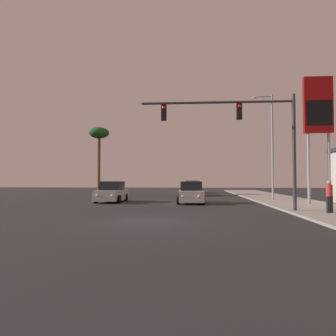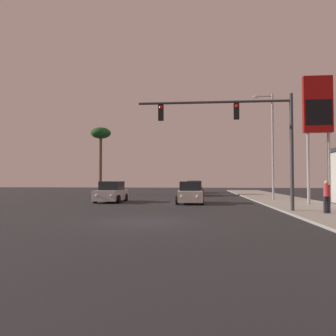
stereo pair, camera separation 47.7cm
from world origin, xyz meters
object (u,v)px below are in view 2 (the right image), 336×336
(car_red, at_px, (194,189))
(pedestrian_on_sidewalk, at_px, (327,195))
(car_silver, at_px, (111,193))
(palm_tree_mid, at_px, (101,136))
(car_tan, at_px, (195,187))
(car_white, at_px, (190,193))
(traffic_light_mast, at_px, (244,127))
(street_lamp, at_px, (271,141))
(gas_station_sign, at_px, (318,111))

(car_red, relative_size, pedestrian_on_sidewalk, 2.59)
(car_silver, bearing_deg, palm_tree_mid, -66.89)
(car_red, relative_size, car_tan, 1.00)
(car_white, bearing_deg, car_silver, -8.96)
(traffic_light_mast, xyz_separation_m, street_lamp, (3.60, 9.85, 0.32))
(street_lamp, bearing_deg, car_red, 126.37)
(car_red, xyz_separation_m, palm_tree_mid, (-11.17, 0.60, 6.22))
(car_silver, distance_m, palm_tree_mid, 14.25)
(car_tan, distance_m, pedestrian_on_sidewalk, 28.55)
(traffic_light_mast, distance_m, pedestrian_on_sidewalk, 5.57)
(palm_tree_mid, bearing_deg, street_lamp, -28.32)
(pedestrian_on_sidewalk, height_order, palm_tree_mid, palm_tree_mid)
(car_red, distance_m, traffic_light_mast, 19.51)
(street_lamp, bearing_deg, gas_station_sign, -65.09)
(car_silver, xyz_separation_m, pedestrian_on_sidewalk, (13.52, -8.73, 0.27))
(car_white, height_order, palm_tree_mid, palm_tree_mid)
(traffic_light_mast, xyz_separation_m, pedestrian_on_sidewalk, (3.90, -1.27, -3.76))
(pedestrian_on_sidewalk, bearing_deg, car_red, 109.00)
(car_tan, height_order, street_lamp, street_lamp)
(palm_tree_mid, bearing_deg, traffic_light_mast, -53.86)
(traffic_light_mast, height_order, gas_station_sign, gas_station_sign)
(car_white, distance_m, pedestrian_on_sidewalk, 10.66)
(street_lamp, xyz_separation_m, gas_station_sign, (2.19, -4.72, 1.50))
(car_silver, xyz_separation_m, palm_tree_mid, (-4.58, 11.98, 6.22))
(car_white, bearing_deg, street_lamp, -156.68)
(gas_station_sign, bearing_deg, palm_tree_mid, 144.39)
(street_lamp, bearing_deg, pedestrian_on_sidewalk, -88.45)
(street_lamp, xyz_separation_m, palm_tree_mid, (-17.80, 9.59, 1.86))
(car_tan, relative_size, traffic_light_mast, 0.50)
(car_silver, relative_size, car_white, 1.00)
(street_lamp, distance_m, palm_tree_mid, 20.30)
(traffic_light_mast, relative_size, pedestrian_on_sidewalk, 5.19)
(car_white, distance_m, gas_station_sign, 10.86)
(gas_station_sign, bearing_deg, car_white, 170.37)
(gas_station_sign, xyz_separation_m, pedestrian_on_sidewalk, (-1.89, -6.39, -5.58))
(car_silver, relative_size, gas_station_sign, 0.48)
(traffic_light_mast, distance_m, street_lamp, 10.49)
(car_silver, relative_size, pedestrian_on_sidewalk, 2.60)
(car_white, relative_size, traffic_light_mast, 0.50)
(traffic_light_mast, height_order, pedestrian_on_sidewalk, traffic_light_mast)
(pedestrian_on_sidewalk, bearing_deg, street_lamp, 91.55)
(car_silver, relative_size, palm_tree_mid, 0.54)
(car_red, bearing_deg, street_lamp, 127.90)
(car_tan, bearing_deg, car_silver, 72.10)
(traffic_light_mast, height_order, palm_tree_mid, palm_tree_mid)
(street_lamp, distance_m, pedestrian_on_sidewalk, 11.85)
(car_silver, bearing_deg, traffic_light_mast, 144.38)
(car_silver, xyz_separation_m, gas_station_sign, (15.41, -2.34, 5.86))
(car_white, bearing_deg, car_tan, -92.13)
(car_silver, distance_m, car_red, 13.16)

